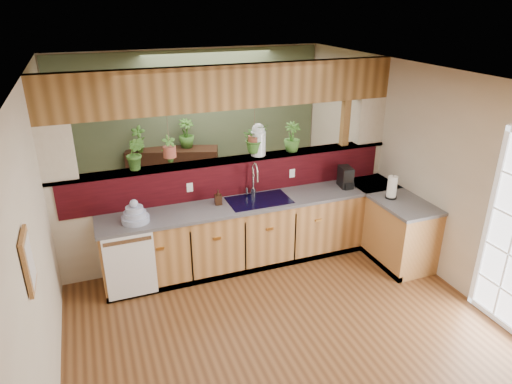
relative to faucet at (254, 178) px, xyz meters
name	(u,v)px	position (x,y,z in m)	size (l,w,h in m)	color
ground	(269,304)	(-0.24, -1.13, -1.16)	(4.60, 7.00, 0.01)	brown
ceiling	(272,82)	(-0.24, -1.13, 1.44)	(4.60, 7.00, 0.01)	brown
wall_back	(193,126)	(-0.24, 2.37, 0.14)	(4.60, 0.02, 2.60)	beige
wall_left	(37,242)	(-2.54, -1.13, 0.14)	(0.02, 7.00, 2.60)	beige
wall_right	(441,177)	(2.06, -1.13, 0.14)	(0.02, 7.00, 2.60)	beige
pass_through_partition	(234,172)	(-0.21, 0.22, 0.03)	(4.60, 0.21, 2.60)	beige
pass_through_ledge	(231,160)	(-0.24, 0.22, 0.21)	(4.60, 0.21, 0.04)	brown
header_beam	(230,87)	(-0.24, 0.22, 1.17)	(4.60, 0.15, 0.55)	brown
sage_backwall	(194,126)	(-0.24, 2.35, 0.14)	(4.55, 0.02, 2.55)	#4D5E40
countertop	(302,227)	(0.60, -0.26, -0.71)	(4.14, 1.52, 0.90)	#9A6635
dishwasher	(131,267)	(-1.72, -0.47, -0.70)	(0.58, 0.03, 0.82)	white
navy_sink	(259,206)	(0.01, -0.15, -0.34)	(0.82, 0.50, 0.18)	black
framed_print	(28,261)	(-2.51, -1.93, 0.39)	(0.04, 0.35, 0.45)	#9A6635
faucet	(254,178)	(0.00, 0.00, 0.00)	(0.21, 0.21, 0.48)	#B7B7B2
dish_stack	(135,215)	(-1.58, -0.22, -0.17)	(0.33, 0.33, 0.29)	#99A4C6
soap_dispenser	(218,197)	(-0.52, -0.08, -0.16)	(0.09, 0.09, 0.20)	#3C2315
coffee_maker	(346,178)	(1.31, -0.15, -0.12)	(0.15, 0.26, 0.29)	black
paper_towel	(392,188)	(1.68, -0.70, -0.11)	(0.15, 0.15, 0.33)	black
glass_jar	(258,139)	(0.14, 0.22, 0.45)	(0.20, 0.20, 0.44)	silver
ledge_plant_left	(135,153)	(-1.46, 0.22, 0.45)	(0.23, 0.19, 0.42)	#356623
ledge_plant_right	(292,137)	(0.64, 0.22, 0.44)	(0.23, 0.23, 0.40)	#356623
hanging_plant_a	(169,141)	(-1.04, 0.22, 0.56)	(0.21, 0.17, 0.55)	brown
hanging_plant_b	(255,126)	(0.09, 0.22, 0.64)	(0.41, 0.37, 0.53)	brown
shelving_console	(174,177)	(-0.68, 2.12, -0.66)	(1.52, 0.41, 1.02)	black
shelf_plant_a	(139,139)	(-1.21, 2.12, 0.07)	(0.23, 0.16, 0.44)	#356623
shelf_plant_b	(186,133)	(-0.42, 2.12, 0.09)	(0.27, 0.27, 0.48)	#356623
floor_plant	(238,188)	(0.32, 1.62, -0.81)	(0.62, 0.54, 0.69)	#356623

